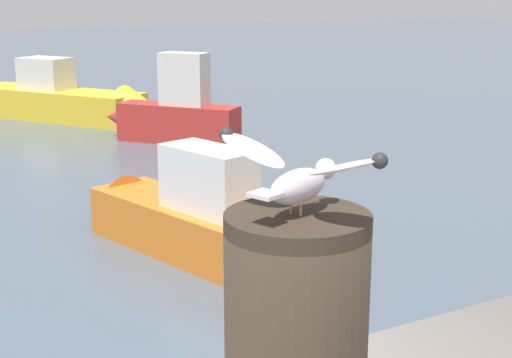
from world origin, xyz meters
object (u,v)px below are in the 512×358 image
object	(u,v)px
boat_red	(174,112)
boat_orange	(181,216)
boat_yellow	(73,102)
seagull	(299,175)
mooring_post	(296,342)

from	to	relation	value
boat_red	boat_orange	bearing A→B (deg)	-112.38
boat_orange	boat_yellow	world-z (taller)	boat_yellow
seagull	boat_orange	xyz separation A→B (m)	(2.37, 6.42, -2.22)
seagull	boat_yellow	distance (m)	16.95
seagull	boat_yellow	bearing A→B (deg)	76.81
mooring_post	boat_red	bearing A→B (deg)	68.69
mooring_post	boat_red	xyz separation A→B (m)	(4.95, 12.69, -1.50)
mooring_post	seagull	bearing A→B (deg)	19.56
boat_orange	mooring_post	bearing A→B (deg)	-110.26
mooring_post	boat_yellow	distance (m)	16.89
seagull	boat_orange	world-z (taller)	seagull
boat_orange	boat_yellow	bearing A→B (deg)	81.61
boat_red	boat_orange	xyz separation A→B (m)	(-2.58, -6.27, -0.20)
mooring_post	boat_red	distance (m)	13.71
boat_yellow	boat_orange	bearing A→B (deg)	-98.39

